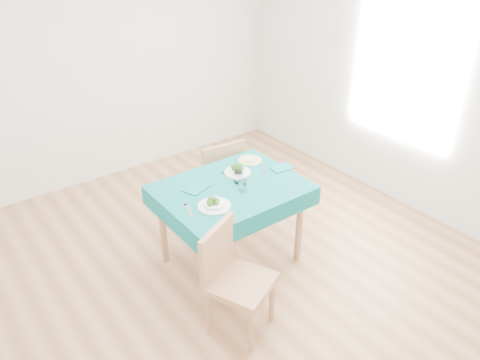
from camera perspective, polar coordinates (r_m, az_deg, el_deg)
room_shell at (r=3.51m, az=0.00°, el=7.10°), size 4.02×4.52×2.73m
table at (r=4.02m, az=-1.06°, el=-5.47°), size 1.16×0.88×0.76m
chair_near at (r=3.31m, az=0.13°, el=-11.24°), size 0.57×0.59×1.05m
chair_far at (r=4.61m, az=-3.18°, el=1.96°), size 0.49×0.53×1.12m
bowl_near at (r=3.54m, az=-3.17°, el=-2.74°), size 0.25×0.25×0.08m
bowl_far at (r=4.00m, az=-0.29°, el=1.30°), size 0.23×0.23×0.07m
fork_near at (r=3.54m, az=-6.33°, el=-3.61°), size 0.07×0.18×0.00m
knife_near at (r=3.64m, az=-2.73°, el=-2.50°), size 0.10×0.20×0.00m
fork_far at (r=3.97m, az=-1.34°, el=0.46°), size 0.04×0.19×0.00m
knife_far at (r=4.10m, az=2.84°, el=1.49°), size 0.11×0.21×0.00m
napkin_near at (r=3.80m, az=-5.33°, el=-0.96°), size 0.24×0.21×0.01m
napkin_far at (r=4.11m, az=5.10°, el=1.51°), size 0.20×0.15×0.01m
tumbler_center at (r=3.85m, az=-0.21°, el=0.29°), size 0.07×0.07×0.09m
tumbler_side at (r=3.75m, az=0.34°, el=-0.68°), size 0.07×0.07×0.09m
side_plate at (r=4.22m, az=1.23°, el=2.43°), size 0.22×0.22×0.01m
bread_slice at (r=4.22m, az=1.23°, el=2.58°), size 0.13×0.13×0.01m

